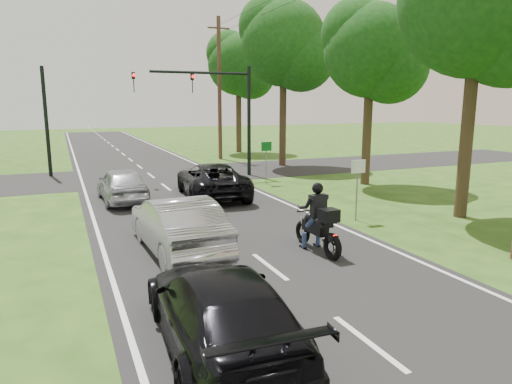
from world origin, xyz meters
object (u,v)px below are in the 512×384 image
at_px(silver_suv, 122,184).
at_px(utility_pole_far, 219,88).
at_px(silver_sedan, 178,225).
at_px(sign_green, 266,152).
at_px(traffic_signal, 217,101).
at_px(dark_car_behind, 220,309).
at_px(sign_white, 358,175).
at_px(motorcycle_rider, 319,225).
at_px(dark_suv, 212,180).

xyz_separation_m(silver_suv, utility_pole_far, (8.56, 12.59, 4.36)).
relative_size(silver_sedan, silver_suv, 1.11).
bearing_deg(sign_green, silver_suv, -167.77).
distance_m(traffic_signal, sign_green, 4.24).
bearing_deg(silver_suv, dark_car_behind, 88.16).
bearing_deg(sign_green, traffic_signal, 117.38).
height_order(dark_car_behind, sign_white, sign_white).
height_order(utility_pole_far, sign_white, utility_pole_far).
distance_m(motorcycle_rider, sign_green, 10.92).
xyz_separation_m(dark_car_behind, utility_pole_far, (8.56, 25.19, 4.38)).
bearing_deg(silver_sedan, silver_suv, -88.49).
relative_size(utility_pole_far, sign_green, 4.71).
height_order(motorcycle_rider, silver_sedan, motorcycle_rider).
bearing_deg(traffic_signal, dark_suv, -111.27).
height_order(motorcycle_rider, sign_white, sign_white).
xyz_separation_m(dark_suv, silver_suv, (-3.72, 0.50, -0.03)).
bearing_deg(sign_white, dark_suv, 119.46).
height_order(silver_suv, dark_car_behind, silver_suv).
xyz_separation_m(motorcycle_rider, dark_suv, (-0.38, 8.34, -0.01)).
bearing_deg(dark_suv, silver_suv, -2.25).
bearing_deg(dark_car_behind, silver_sedan, -92.90).
height_order(silver_sedan, silver_suv, silver_sedan).
bearing_deg(dark_car_behind, motorcycle_rider, -134.37).
bearing_deg(sign_white, dark_car_behind, -138.86).
bearing_deg(traffic_signal, silver_sedan, -113.28).
distance_m(dark_car_behind, sign_green, 15.95).
bearing_deg(sign_white, silver_sedan, -171.69).
bearing_deg(silver_sedan, sign_green, -129.62).
bearing_deg(dark_car_behind, sign_green, -114.02).
xyz_separation_m(sign_white, sign_green, (0.20, 8.00, 0.00)).
distance_m(silver_suv, traffic_signal, 8.07).
bearing_deg(sign_green, dark_suv, -149.63).
bearing_deg(sign_green, motorcycle_rider, -106.92).
height_order(dark_suv, silver_sedan, silver_sedan).
xyz_separation_m(silver_sedan, dark_car_behind, (-0.55, -5.22, -0.08)).
xyz_separation_m(motorcycle_rider, dark_car_behind, (-4.09, -3.75, -0.06)).
bearing_deg(silver_sedan, utility_pole_far, -114.62).
relative_size(motorcycle_rider, utility_pole_far, 0.23).
xyz_separation_m(dark_suv, dark_car_behind, (-3.72, -12.09, -0.05)).
bearing_deg(motorcycle_rider, utility_pole_far, 77.31).
distance_m(silver_suv, dark_car_behind, 12.60).
bearing_deg(dark_suv, sign_white, 124.93).
relative_size(dark_suv, sign_green, 2.51).
height_order(silver_sedan, sign_green, sign_green).
distance_m(silver_sedan, sign_green, 11.22).
distance_m(dark_suv, silver_sedan, 7.57).
relative_size(silver_suv, dark_car_behind, 0.88).
xyz_separation_m(dark_suv, silver_sedan, (-3.17, -6.87, 0.03)).
relative_size(dark_car_behind, utility_pole_far, 0.48).
bearing_deg(dark_suv, utility_pole_far, -104.84).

